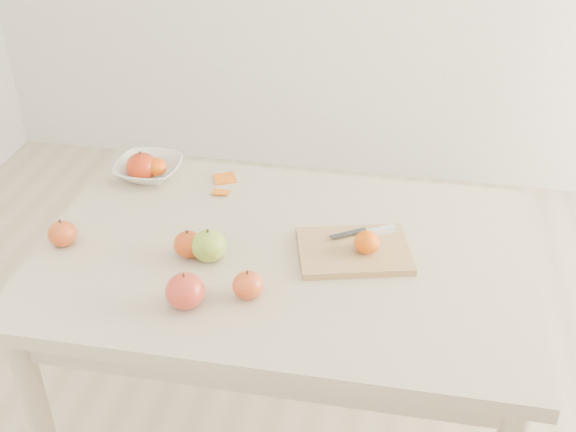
# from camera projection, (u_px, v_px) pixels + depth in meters

# --- Properties ---
(table) EXTENTS (1.20, 0.80, 0.75)m
(table) POSITION_uv_depth(u_px,v_px,m) (284.00, 283.00, 1.81)
(table) COLOR beige
(table) RESTS_ON ground
(cutting_board) EXTENTS (0.31, 0.26, 0.02)m
(cutting_board) POSITION_uv_depth(u_px,v_px,m) (354.00, 251.00, 1.74)
(cutting_board) COLOR tan
(cutting_board) RESTS_ON table
(board_tangerine) EXTENTS (0.06, 0.06, 0.05)m
(board_tangerine) POSITION_uv_depth(u_px,v_px,m) (367.00, 242.00, 1.71)
(board_tangerine) COLOR #D53F07
(board_tangerine) RESTS_ON cutting_board
(fruit_bowl) EXTENTS (0.19, 0.19, 0.05)m
(fruit_bowl) POSITION_uv_depth(u_px,v_px,m) (149.00, 169.00, 2.05)
(fruit_bowl) COLOR white
(fruit_bowl) RESTS_ON table
(bowl_tangerine_near) EXTENTS (0.05, 0.05, 0.05)m
(bowl_tangerine_near) POSITION_uv_depth(u_px,v_px,m) (141.00, 161.00, 2.05)
(bowl_tangerine_near) COLOR #E24C07
(bowl_tangerine_near) RESTS_ON fruit_bowl
(bowl_tangerine_far) EXTENTS (0.06, 0.06, 0.05)m
(bowl_tangerine_far) POSITION_uv_depth(u_px,v_px,m) (156.00, 167.00, 2.02)
(bowl_tangerine_far) COLOR #D03A07
(bowl_tangerine_far) RESTS_ON fruit_bowl
(orange_peel_a) EXTENTS (0.07, 0.07, 0.01)m
(orange_peel_a) POSITION_uv_depth(u_px,v_px,m) (225.00, 180.00, 2.04)
(orange_peel_a) COLOR #C6530E
(orange_peel_a) RESTS_ON table
(orange_peel_b) EXTENTS (0.05, 0.04, 0.01)m
(orange_peel_b) POSITION_uv_depth(u_px,v_px,m) (221.00, 193.00, 1.98)
(orange_peel_b) COLOR orange
(orange_peel_b) RESTS_ON table
(paring_knife) EXTENTS (0.16, 0.09, 0.01)m
(paring_knife) POSITION_uv_depth(u_px,v_px,m) (376.00, 231.00, 1.79)
(paring_knife) COLOR silver
(paring_knife) RESTS_ON cutting_board
(apple_green) EXTENTS (0.09, 0.09, 0.08)m
(apple_green) POSITION_uv_depth(u_px,v_px,m) (209.00, 246.00, 1.71)
(apple_green) COLOR #5A8922
(apple_green) RESTS_ON table
(apple_red_e) EXTENTS (0.07, 0.07, 0.06)m
(apple_red_e) POSITION_uv_depth(u_px,v_px,m) (248.00, 285.00, 1.60)
(apple_red_e) COLOR #A61D19
(apple_red_e) RESTS_ON table
(apple_red_d) EXTENTS (0.07, 0.07, 0.06)m
(apple_red_d) POSITION_uv_depth(u_px,v_px,m) (62.00, 233.00, 1.77)
(apple_red_d) COLOR #98160B
(apple_red_d) RESTS_ON table
(apple_red_c) EXTENTS (0.09, 0.09, 0.08)m
(apple_red_c) POSITION_uv_depth(u_px,v_px,m) (185.00, 291.00, 1.57)
(apple_red_c) COLOR maroon
(apple_red_c) RESTS_ON table
(apple_red_b) EXTENTS (0.07, 0.07, 0.06)m
(apple_red_b) POSITION_uv_depth(u_px,v_px,m) (188.00, 244.00, 1.73)
(apple_red_b) COLOR #9E2514
(apple_red_b) RESTS_ON table
(apple_red_a) EXTENTS (0.09, 0.09, 0.08)m
(apple_red_a) POSITION_uv_depth(u_px,v_px,m) (142.00, 167.00, 2.03)
(apple_red_a) COLOR #9E0E07
(apple_red_a) RESTS_ON table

